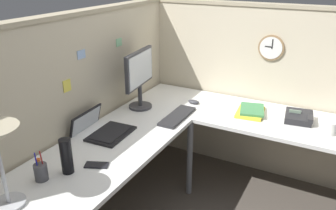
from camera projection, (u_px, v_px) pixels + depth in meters
ground_plane at (198, 208)px, 2.81m from camera, size 6.80×6.80×0.00m
cubicle_wall_back at (78, 118)px, 2.59m from camera, size 2.57×0.12×1.58m
cubicle_wall_right at (265, 92)px, 3.10m from camera, size 0.12×2.37×1.58m
desk at (199, 152)px, 2.43m from camera, size 2.35×2.15×0.73m
monitor at (140, 75)px, 2.83m from camera, size 0.46×0.20×0.50m
laptop at (100, 129)px, 2.49m from camera, size 0.36×0.40×0.22m
keyboard at (177, 116)px, 2.74m from camera, size 0.43×0.14×0.02m
computer_mouse at (194, 102)px, 3.01m from camera, size 0.06×0.10×0.03m
pen_cup at (41, 172)px, 1.93m from camera, size 0.08×0.08×0.18m
cell_phone at (97, 165)px, 2.08m from camera, size 0.12×0.16×0.01m
thermos_flask at (66, 156)px, 1.98m from camera, size 0.07×0.07×0.22m
office_phone at (299, 118)px, 2.65m from camera, size 0.21×0.23×0.11m
book_stack at (251, 111)px, 2.81m from camera, size 0.31×0.25×0.04m
coffee_mug at (331, 128)px, 2.45m from camera, size 0.08×0.08×0.10m
wall_clock at (271, 48)px, 2.89m from camera, size 0.04×0.22×0.22m
pinned_note_leftmost at (81, 54)px, 2.42m from camera, size 0.08×0.00×0.06m
pinned_note_middle at (67, 86)px, 2.34m from camera, size 0.07×0.00×0.08m
pinned_note_rightmost at (119, 42)px, 2.79m from camera, size 0.07×0.00×0.07m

